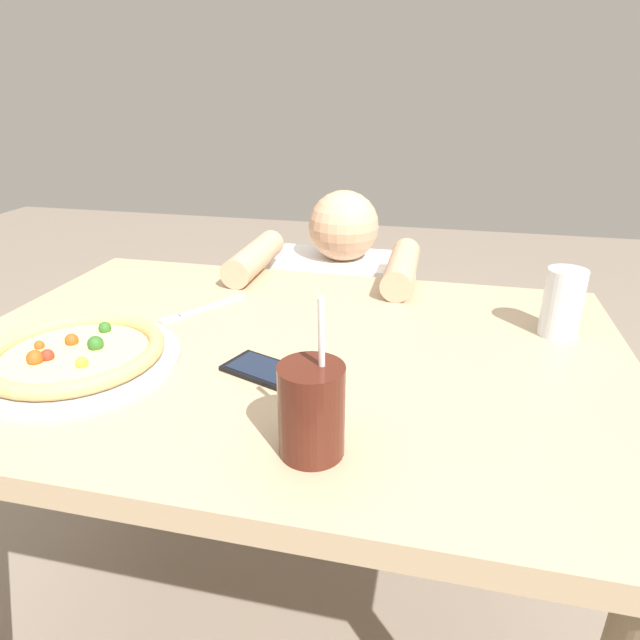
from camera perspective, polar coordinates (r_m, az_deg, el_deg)
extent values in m
plane|color=gray|center=(1.48, -2.74, -29.84)|extent=(8.00, 8.00, 0.00)
cube|color=tan|center=(0.99, -3.55, -3.83)|extent=(1.20, 0.83, 0.04)
cylinder|color=#89765B|center=(1.64, -17.82, -8.15)|extent=(0.07, 0.07, 0.71)
cylinder|color=#89765B|center=(1.47, 21.46, -12.83)|extent=(0.07, 0.07, 0.71)
cylinder|color=#B7B7BC|center=(1.00, -24.12, -3.99)|extent=(0.34, 0.34, 0.01)
cylinder|color=#EFD68C|center=(1.00, -24.22, -3.43)|extent=(0.24, 0.24, 0.01)
torus|color=tan|center=(1.00, -24.30, -3.01)|extent=(0.29, 0.29, 0.03)
sphere|color=#2D6623|center=(1.06, -21.61, -0.76)|extent=(0.02, 0.02, 0.02)
sphere|color=maroon|center=(0.99, -26.65, -3.34)|extent=(0.02, 0.02, 0.02)
sphere|color=gold|center=(1.00, -27.20, -3.31)|extent=(0.02, 0.02, 0.02)
sphere|color=#2D6623|center=(1.00, -22.46, -2.30)|extent=(0.03, 0.03, 0.03)
sphere|color=#BF4C19|center=(0.99, -27.70, -3.54)|extent=(0.03, 0.03, 0.03)
sphere|color=#BF4C19|center=(1.03, -24.57, -1.92)|extent=(0.02, 0.02, 0.02)
sphere|color=#BF4C19|center=(1.04, -27.33, -2.37)|extent=(0.02, 0.02, 0.02)
sphere|color=gold|center=(0.95, -23.67, -4.11)|extent=(0.02, 0.02, 0.02)
cylinder|color=#4C1E14|center=(0.69, -0.90, -9.45)|extent=(0.08, 0.08, 0.12)
cylinder|color=white|center=(0.63, 0.15, -1.96)|extent=(0.01, 0.03, 0.11)
cylinder|color=silver|center=(1.10, 24.05, 1.65)|extent=(0.07, 0.07, 0.13)
cube|color=white|center=(1.09, 24.47, 4.13)|extent=(0.03, 0.03, 0.02)
cube|color=white|center=(1.07, 25.04, 3.32)|extent=(0.03, 0.03, 0.02)
cube|color=silver|center=(1.17, -11.20, 1.46)|extent=(0.10, 0.14, 0.00)
cube|color=silver|center=(1.13, -15.39, 0.09)|extent=(0.04, 0.05, 0.00)
cube|color=black|center=(0.89, -5.18, -5.43)|extent=(0.17, 0.12, 0.01)
cube|color=#192338|center=(0.89, -5.19, -5.17)|extent=(0.15, 0.11, 0.00)
cylinder|color=#333847|center=(1.77, 2.15, -9.19)|extent=(0.33, 0.33, 0.45)
cube|color=white|center=(1.61, 2.35, 1.78)|extent=(0.41, 0.22, 0.28)
sphere|color=tan|center=(1.54, 2.49, 9.81)|extent=(0.19, 0.19, 0.19)
cylinder|color=tan|center=(1.38, -6.87, 6.51)|extent=(0.07, 0.28, 0.07)
cylinder|color=tan|center=(1.30, 8.54, 5.44)|extent=(0.07, 0.28, 0.07)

